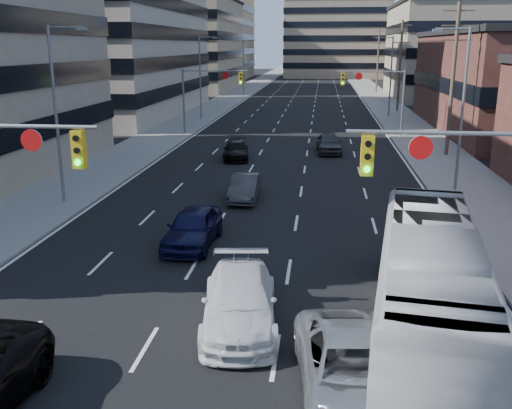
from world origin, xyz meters
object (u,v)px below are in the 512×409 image
object	(u,v)px
silver_suv	(353,370)
white_van	(240,301)
sedan_blue	(193,227)
transit_bus	(430,283)

from	to	relation	value
silver_suv	white_van	bearing A→B (deg)	127.11
silver_suv	sedan_blue	bearing A→B (deg)	114.76
white_van	transit_bus	bearing A→B (deg)	-6.99
white_van	sedan_blue	distance (m)	7.36
white_van	sedan_blue	world-z (taller)	sedan_blue
sedan_blue	silver_suv	bearing A→B (deg)	-57.04
transit_bus	sedan_blue	world-z (taller)	transit_bus
silver_suv	sedan_blue	xyz separation A→B (m)	(-6.08, 10.09, 0.03)
white_van	sedan_blue	xyz separation A→B (m)	(-2.93, 6.76, 0.02)
white_van	transit_bus	world-z (taller)	transit_bus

